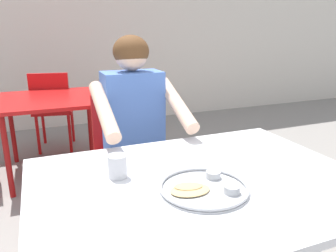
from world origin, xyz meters
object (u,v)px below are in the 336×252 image
(drinking_cup, at_px, (117,166))
(table_foreground, at_px, (200,193))
(chair_red_far, at_px, (53,106))
(table_background_red, at_px, (52,106))
(thali_tray, at_px, (205,187))
(chair_red_right, at_px, (121,113))
(chair_foreground, at_px, (129,152))
(diner_foreground, at_px, (138,127))

(drinking_cup, bearing_deg, table_foreground, -25.17)
(table_foreground, height_order, chair_red_far, chair_red_far)
(drinking_cup, xyz_separation_m, table_background_red, (-0.15, 1.84, -0.15))
(table_foreground, relative_size, thali_tray, 3.94)
(table_foreground, xyz_separation_m, drinking_cup, (-0.29, 0.14, 0.11))
(drinking_cup, height_order, chair_red_right, chair_red_right)
(chair_red_right, distance_m, chair_red_far, 0.82)
(drinking_cup, xyz_separation_m, chair_red_right, (0.48, 1.87, -0.28))
(chair_foreground, xyz_separation_m, chair_red_right, (0.22, 1.07, -0.01))
(table_foreground, distance_m, chair_red_right, 2.02)
(chair_red_far, bearing_deg, diner_foreground, -78.37)
(chair_foreground, distance_m, chair_red_far, 1.67)
(chair_foreground, distance_m, diner_foreground, 0.33)
(chair_foreground, distance_m, chair_red_right, 1.09)
(chair_red_far, bearing_deg, chair_red_right, -42.63)
(thali_tray, bearing_deg, chair_red_far, 98.41)
(table_background_red, bearing_deg, table_foreground, -77.33)
(thali_tray, bearing_deg, table_background_red, 101.45)
(thali_tray, height_order, chair_red_right, chair_red_right)
(diner_foreground, bearing_deg, chair_red_far, 101.63)
(diner_foreground, xyz_separation_m, chair_red_right, (0.22, 1.30, -0.25))
(drinking_cup, distance_m, table_background_red, 1.85)
(thali_tray, xyz_separation_m, chair_red_right, (0.21, 2.09, -0.24))
(diner_foreground, height_order, table_background_red, diner_foreground)
(chair_foreground, distance_m, table_background_red, 1.13)
(table_background_red, xyz_separation_m, chair_red_right, (0.63, 0.02, -0.13))
(chair_foreground, relative_size, diner_foreground, 0.70)
(table_foreground, relative_size, chair_red_far, 1.49)
(chair_red_right, bearing_deg, thali_tray, -95.83)
(table_foreground, relative_size, table_background_red, 1.44)
(table_foreground, height_order, thali_tray, thali_tray)
(table_background_red, bearing_deg, chair_red_right, 2.22)
(chair_foreground, xyz_separation_m, table_background_red, (-0.41, 1.05, 0.12))
(thali_tray, relative_size, diner_foreground, 0.26)
(drinking_cup, distance_m, chair_red_far, 2.44)
(thali_tray, distance_m, chair_red_far, 2.68)
(table_foreground, xyz_separation_m, diner_foreground, (-0.04, 0.71, 0.08))
(table_background_red, bearing_deg, thali_tray, -78.55)
(chair_red_far, bearing_deg, table_foreground, -80.73)
(table_foreground, xyz_separation_m, thali_tray, (-0.03, -0.09, 0.07))
(chair_red_right, bearing_deg, chair_foreground, -101.79)
(chair_foreground, height_order, chair_red_right, chair_foreground)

